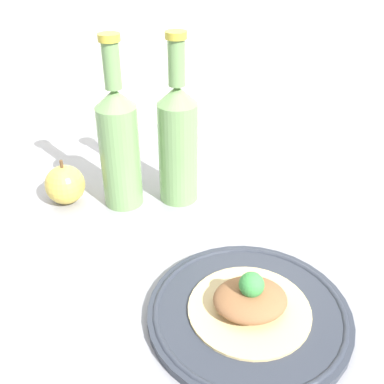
{
  "coord_description": "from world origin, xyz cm",
  "views": [
    {
      "loc": [
        -6.62,
        -60.83,
        48.69
      ],
      "look_at": [
        2.19,
        -1.61,
        11.26
      ],
      "focal_mm": 42.0,
      "sensor_mm": 36.0,
      "label": 1
    }
  ],
  "objects_px": {
    "plated_food": "(250,300)",
    "cider_bottle_left": "(119,144)",
    "plate": "(249,312)",
    "apple": "(65,185)",
    "cider_bottle_right": "(178,140)"
  },
  "relations": [
    {
      "from": "plate",
      "to": "cider_bottle_left",
      "type": "height_order",
      "value": "cider_bottle_left"
    },
    {
      "from": "plated_food",
      "to": "apple",
      "type": "relative_size",
      "value": 1.89
    },
    {
      "from": "plated_food",
      "to": "cider_bottle_left",
      "type": "distance_m",
      "value": 0.38
    },
    {
      "from": "plated_food",
      "to": "apple",
      "type": "xyz_separation_m",
      "value": [
        -0.28,
        0.34,
        0.01
      ]
    },
    {
      "from": "plated_food",
      "to": "apple",
      "type": "height_order",
      "value": "apple"
    },
    {
      "from": "cider_bottle_left",
      "to": "apple",
      "type": "relative_size",
      "value": 3.52
    },
    {
      "from": "plated_food",
      "to": "plate",
      "type": "bearing_deg",
      "value": 0.0
    },
    {
      "from": "plated_food",
      "to": "cider_bottle_left",
      "type": "bearing_deg",
      "value": 117.15
    },
    {
      "from": "plated_food",
      "to": "apple",
      "type": "distance_m",
      "value": 0.44
    },
    {
      "from": "plated_food",
      "to": "cider_bottle_left",
      "type": "xyz_separation_m",
      "value": [
        -0.17,
        0.33,
        0.09
      ]
    },
    {
      "from": "cider_bottle_right",
      "to": "apple",
      "type": "xyz_separation_m",
      "value": [
        -0.22,
        0.02,
        -0.09
      ]
    },
    {
      "from": "plated_food",
      "to": "cider_bottle_left",
      "type": "height_order",
      "value": "cider_bottle_left"
    },
    {
      "from": "plate",
      "to": "apple",
      "type": "distance_m",
      "value": 0.44
    },
    {
      "from": "cider_bottle_left",
      "to": "cider_bottle_right",
      "type": "height_order",
      "value": "same"
    },
    {
      "from": "plate",
      "to": "plated_food",
      "type": "distance_m",
      "value": 0.02
    }
  ]
}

